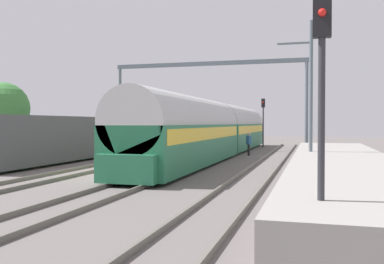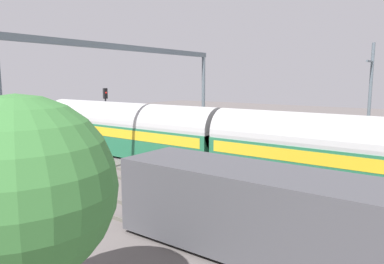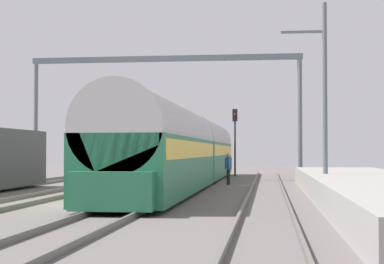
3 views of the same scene
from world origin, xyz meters
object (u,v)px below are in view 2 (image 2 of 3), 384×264
(passenger_train, at_px, (220,140))
(catenary_gantry, at_px, (130,75))
(freight_car, at_px, (309,224))
(person_crossing, at_px, (228,148))
(railway_signal_far, at_px, (106,109))

(passenger_train, relative_size, catenary_gantry, 1.90)
(freight_car, bearing_deg, catenary_gantry, 65.10)
(person_crossing, distance_m, catenary_gantry, 8.13)
(passenger_train, xyz_separation_m, person_crossing, (2.19, 0.72, -0.94))
(passenger_train, bearing_deg, freight_car, -135.81)
(passenger_train, bearing_deg, catenary_gantry, 111.23)
(freight_car, distance_m, person_crossing, 14.07)
(person_crossing, xyz_separation_m, railway_signal_far, (-0.27, 12.03, 2.14))
(passenger_train, height_order, railway_signal_far, railway_signal_far)
(freight_car, xyz_separation_m, catenary_gantry, (6.43, 13.86, 4.48))
(catenary_gantry, bearing_deg, person_crossing, -47.95)
(freight_car, distance_m, catenary_gantry, 15.92)
(freight_car, xyz_separation_m, person_crossing, (10.76, 9.05, -0.44))
(freight_car, height_order, catenary_gantry, catenary_gantry)
(passenger_train, bearing_deg, railway_signal_far, 81.45)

